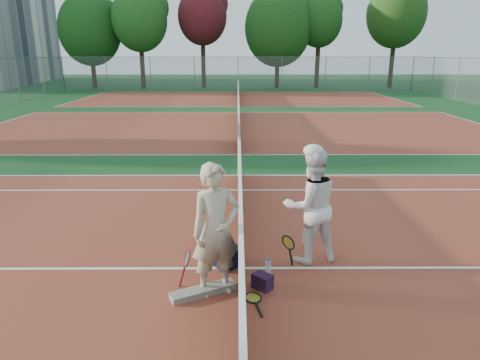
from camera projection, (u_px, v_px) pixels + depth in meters
name	position (u px, v px, depth m)	size (l,w,h in m)	color
ground	(240.00, 268.00, 6.92)	(130.00, 130.00, 0.00)	#103D19
court_main	(240.00, 268.00, 6.91)	(23.77, 10.97, 0.01)	brown
court_far_a	(239.00, 128.00, 19.85)	(23.77, 10.97, 0.01)	brown
court_far_b	(238.00, 98.00, 32.79)	(23.77, 10.97, 0.01)	brown
net_main	(240.00, 240.00, 6.77)	(0.10, 10.98, 1.02)	black
net_far_a	(239.00, 117.00, 19.71)	(0.10, 10.98, 1.02)	black
net_far_b	(238.00, 92.00, 32.65)	(0.10, 10.98, 1.02)	black
fence_back	(238.00, 74.00, 39.07)	(32.00, 0.06, 3.00)	slate
player_a	(216.00, 230.00, 5.97)	(0.71, 0.46, 1.94)	#BBAE91
player_b	(311.00, 206.00, 6.95)	(0.93, 0.73, 1.92)	white
racket_red	(187.00, 268.00, 6.32)	(0.20, 0.27, 0.58)	maroon
racket_black_held	(288.00, 252.00, 6.84)	(0.22, 0.27, 0.58)	black
racket_spare	(253.00, 298.00, 6.06)	(0.60, 0.27, 0.03)	black
sports_bag_navy	(229.00, 258.00, 6.93)	(0.41, 0.28, 0.32)	black
sports_bag_purple	(262.00, 281.00, 6.30)	(0.28, 0.19, 0.23)	black
net_cover_canvas	(203.00, 291.00, 6.17)	(0.97, 0.22, 0.10)	slate
water_bottle	(268.00, 270.00, 6.57)	(0.09, 0.09, 0.30)	#C9E9FF
tree_back_0	(90.00, 30.00, 41.01)	(5.88, 5.88, 8.85)	#382314
tree_back_1	(140.00, 20.00, 40.15)	(5.21, 5.21, 9.38)	#382314
tree_back_maroon	(202.00, 17.00, 41.44)	(4.77, 4.77, 9.50)	#382314
tree_back_3	(278.00, 28.00, 40.90)	(6.39, 6.39, 9.35)	#382314
tree_back_4	(319.00, 21.00, 41.00)	(4.36, 4.36, 8.81)	#382314
tree_back_5	(396.00, 14.00, 41.00)	(5.62, 5.62, 10.20)	#382314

